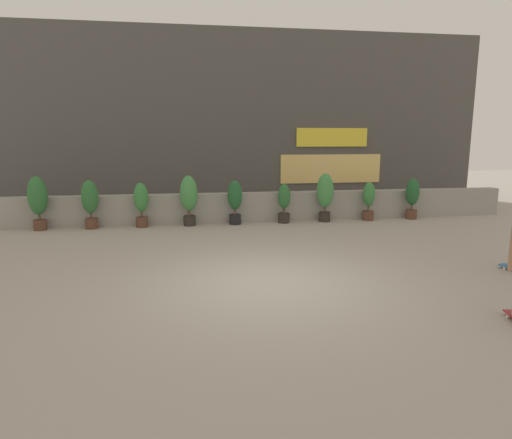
{
  "coord_description": "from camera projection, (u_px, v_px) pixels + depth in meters",
  "views": [
    {
      "loc": [
        -1.42,
        -7.61,
        2.64
      ],
      "look_at": [
        0.0,
        1.5,
        0.9
      ],
      "focal_mm": 30.99,
      "sensor_mm": 36.0,
      "label": 1
    }
  ],
  "objects": [
    {
      "name": "ground_plane",
      "position": [
        269.0,
        283.0,
        8.1
      ],
      "size": [
        48.0,
        48.0,
        0.0
      ],
      "primitive_type": "plane",
      "color": "#A8A093"
    },
    {
      "name": "planter_wall",
      "position": [
        234.0,
        207.0,
        13.84
      ],
      "size": [
        18.0,
        0.4,
        0.9
      ],
      "primitive_type": "cube",
      "color": "gray",
      "rests_on": "ground"
    },
    {
      "name": "building_backdrop",
      "position": [
        223.0,
        120.0,
        17.2
      ],
      "size": [
        20.0,
        2.08,
        6.5
      ],
      "color": "#4C4947",
      "rests_on": "ground"
    },
    {
      "name": "potted_plant_0",
      "position": [
        38.0,
        199.0,
        12.47
      ],
      "size": [
        0.53,
        0.53,
        1.54
      ],
      "color": "brown",
      "rests_on": "ground"
    },
    {
      "name": "potted_plant_1",
      "position": [
        90.0,
        201.0,
        12.7
      ],
      "size": [
        0.47,
        0.47,
        1.41
      ],
      "color": "brown",
      "rests_on": "ground"
    },
    {
      "name": "potted_plant_2",
      "position": [
        141.0,
        203.0,
        12.93
      ],
      "size": [
        0.42,
        0.42,
        1.31
      ],
      "color": "brown",
      "rests_on": "ground"
    },
    {
      "name": "potted_plant_3",
      "position": [
        189.0,
        197.0,
        13.11
      ],
      "size": [
        0.52,
        0.52,
        1.5
      ],
      "color": "#2D2823",
      "rests_on": "ground"
    },
    {
      "name": "potted_plant_4",
      "position": [
        235.0,
        200.0,
        13.34
      ],
      "size": [
        0.44,
        0.44,
        1.34
      ],
      "color": "black",
      "rests_on": "ground"
    },
    {
      "name": "potted_plant_5",
      "position": [
        284.0,
        202.0,
        13.59
      ],
      "size": [
        0.37,
        0.37,
        1.21
      ],
      "color": "#2D2823",
      "rests_on": "ground"
    },
    {
      "name": "potted_plant_6",
      "position": [
        325.0,
        194.0,
        13.75
      ],
      "size": [
        0.52,
        0.52,
        1.51
      ],
      "color": "#2D2823",
      "rests_on": "ground"
    },
    {
      "name": "potted_plant_7",
      "position": [
        369.0,
        200.0,
        14.01
      ],
      "size": [
        0.38,
        0.38,
        1.22
      ],
      "color": "brown",
      "rests_on": "ground"
    },
    {
      "name": "potted_plant_8",
      "position": [
        412.0,
        196.0,
        14.22
      ],
      "size": [
        0.42,
        0.42,
        1.32
      ],
      "color": "brown",
      "rests_on": "ground"
    }
  ]
}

